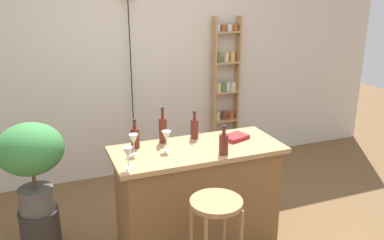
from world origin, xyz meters
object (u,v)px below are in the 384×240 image
at_px(bottle_wine_red, 163,129).
at_px(bottle_olive_oil, 135,137).
at_px(potted_plant, 31,156).
at_px(wine_glass_left, 128,153).
at_px(wine_glass_right, 134,140).
at_px(cookbook, 235,137).
at_px(wine_glass_center, 166,137).
at_px(bottle_soda_blue, 224,144).
at_px(bar_stool, 216,224).
at_px(bottle_vinegar, 194,128).
at_px(plant_stool, 41,229).
at_px(spice_shelf, 225,92).

bearing_deg(bottle_wine_red, bottle_olive_oil, -172.89).
xyz_separation_m(potted_plant, bottle_wine_red, (1.05, -0.18, 0.15)).
xyz_separation_m(wine_glass_left, wine_glass_right, (0.10, 0.25, 0.00)).
height_order(potted_plant, cookbook, potted_plant).
height_order(bottle_olive_oil, wine_glass_left, bottle_olive_oil).
bearing_deg(wine_glass_center, bottle_soda_blue, -30.92).
height_order(bottle_soda_blue, wine_glass_left, bottle_soda_blue).
bearing_deg(bar_stool, bottle_wine_red, 97.77).
bearing_deg(wine_glass_left, wine_glass_right, 67.79).
distance_m(potted_plant, cookbook, 1.69).
bearing_deg(potted_plant, cookbook, -11.34).
height_order(bar_stool, potted_plant, potted_plant).
xyz_separation_m(bottle_olive_oil, wine_glass_center, (0.22, -0.15, 0.03)).
distance_m(bottle_vinegar, wine_glass_center, 0.36).
xyz_separation_m(plant_stool, cookbook, (1.65, -0.33, 0.72)).
distance_m(bar_stool, bottle_olive_oil, 0.97).
bearing_deg(bar_stool, cookbook, 54.19).
bearing_deg(cookbook, bottle_wine_red, 147.11).
height_order(wine_glass_right, cookbook, wine_glass_right).
xyz_separation_m(plant_stool, bottle_soda_blue, (1.41, -0.59, 0.79)).
bearing_deg(plant_stool, wine_glass_right, -23.91).
bearing_deg(bottle_vinegar, bar_stool, -101.61).
height_order(bottle_soda_blue, cookbook, bottle_soda_blue).
height_order(spice_shelf, cookbook, spice_shelf).
distance_m(spice_shelf, bottle_vinegar, 1.60).
bearing_deg(wine_glass_left, wine_glass_center, 32.14).
distance_m(wine_glass_center, wine_glass_right, 0.26).
relative_size(bottle_soda_blue, wine_glass_center, 1.42).
bearing_deg(wine_glass_right, plant_stool, 156.09).
bearing_deg(cookbook, bottle_olive_oil, 153.19).
height_order(bottle_olive_oil, wine_glass_center, bottle_olive_oil).
distance_m(bottle_soda_blue, bottle_vinegar, 0.42).
distance_m(bottle_wine_red, wine_glass_left, 0.57).
relative_size(bottle_vinegar, bottle_olive_oil, 1.02).
bearing_deg(bottle_soda_blue, bottle_wine_red, 131.05).
bearing_deg(cookbook, wine_glass_left, 175.95).
xyz_separation_m(bottle_olive_oil, wine_glass_right, (-0.04, -0.13, 0.03)).
distance_m(bottle_olive_oil, wine_glass_left, 0.41).
relative_size(potted_plant, bottle_olive_oil, 3.18).
height_order(bottle_olive_oil, cookbook, bottle_olive_oil).
relative_size(potted_plant, wine_glass_left, 4.65).
height_order(bottle_soda_blue, wine_glass_center, bottle_soda_blue).
distance_m(spice_shelf, wine_glass_left, 2.35).
relative_size(bottle_soda_blue, wine_glass_left, 1.42).
bearing_deg(spice_shelf, bottle_olive_oil, -137.66).
bearing_deg(spice_shelf, plant_stool, -153.61).
xyz_separation_m(bottle_wine_red, bottle_olive_oil, (-0.25, -0.03, -0.03)).
bearing_deg(bottle_vinegar, bottle_olive_oil, -177.05).
xyz_separation_m(bar_stool, potted_plant, (-1.16, 1.01, 0.29)).
relative_size(bottle_wine_red, wine_glass_right, 1.87).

